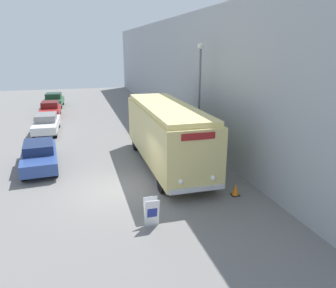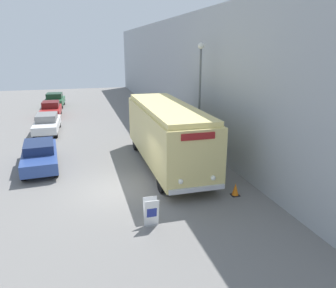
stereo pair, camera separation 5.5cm
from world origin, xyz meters
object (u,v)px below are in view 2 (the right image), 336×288
Objects in this scene: parked_car_mid at (47,123)px; traffic_cone at (235,190)px; sign_board at (151,212)px; parked_car_far at (51,109)px; vintage_bus at (167,132)px; parked_car_distant at (55,100)px; streetlamp at (200,85)px; parked_car_near at (40,155)px.

parked_car_mid is 8.29× the size of traffic_cone.
parked_car_mid is 16.61m from traffic_cone.
sign_board is 22.31m from parked_car_far.
sign_board is (-2.27, -6.03, -1.40)m from vintage_bus.
parked_car_distant is (0.07, 5.51, 0.04)m from parked_car_far.
sign_board is 0.16× the size of streetlamp.
streetlamp is at bearing -39.51° from parked_car_mid.
vintage_bus is 8.86× the size of sign_board.
parked_car_far reaches higher than sign_board.
parked_car_far is at bearing 113.75° from traffic_cone.
vintage_bus is 1.45× the size of streetlamp.
parked_car_distant is (-0.18, 19.71, 0.03)m from parked_car_near.
vintage_bus is at bearing -150.19° from streetlamp.
parked_car_mid is at bearing -88.07° from parked_car_far.
streetlamp reaches higher than traffic_cone.
vintage_bus is 5.20m from traffic_cone.
parked_car_far is (-9.40, 14.41, -3.55)m from streetlamp.
parked_car_mid reaches higher than parked_car_far.
vintage_bus is at bearing 69.37° from sign_board.
parked_car_distant is (-9.33, 19.92, -3.51)m from streetlamp.
streetlamp is 1.38× the size of parked_car_mid.
traffic_cone is (8.69, -6.12, -0.44)m from parked_car_near.
sign_board is 0.26× the size of parked_car_distant.
parked_car_near reaches higher than traffic_cone.
sign_board is at bearing -76.96° from parked_car_distant.
vintage_bus reaches higher than sign_board.
vintage_bus is 2.33× the size of parked_car_distant.
traffic_cone is (8.87, -25.83, -0.48)m from parked_car_distant.
parked_car_distant is at bearing 90.38° from parked_car_far.
vintage_bus is at bearing -68.58° from parked_car_distant.
parked_car_distant is at bearing 99.76° from sign_board.
parked_car_mid is 1.17× the size of parked_car_distant.
parked_car_mid is (-6.95, 9.49, -1.16)m from vintage_bus.
parked_car_near is 10.64m from traffic_cone.
parked_car_far is 5.51m from parked_car_distant.
streetlamp is 17.57m from parked_car_far.
sign_board is at bearing -76.54° from parked_car_far.
parked_car_far is 7.25× the size of traffic_cone.
sign_board is 0.22× the size of parked_car_near.
sign_board is at bearing -110.63° from vintage_bus.
parked_car_distant reaches higher than parked_car_far.
parked_car_far is 1.02× the size of parked_car_distant.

